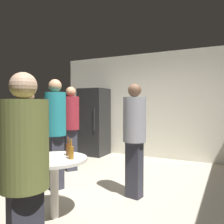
% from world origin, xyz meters
% --- Properties ---
extents(ground_plane, '(5.20, 5.20, 0.10)m').
position_xyz_m(ground_plane, '(0.00, 0.00, -0.05)').
color(ground_plane, '#B2A893').
extents(wall_back, '(5.32, 0.06, 2.70)m').
position_xyz_m(wall_back, '(0.00, 2.63, 1.35)').
color(wall_back, beige).
rests_on(wall_back, ground_plane).
extents(refrigerator, '(0.70, 0.68, 1.80)m').
position_xyz_m(refrigerator, '(-1.58, 2.20, 0.90)').
color(refrigerator, black).
rests_on(refrigerator, ground_plane).
extents(foreground_table, '(0.80, 0.80, 0.73)m').
position_xyz_m(foreground_table, '(-0.16, -1.05, 0.63)').
color(foreground_table, beige).
rests_on(foreground_table, ground_plane).
extents(beer_bottle_amber, '(0.06, 0.06, 0.23)m').
position_xyz_m(beer_bottle_amber, '(0.05, -0.99, 0.82)').
color(beer_bottle_amber, '#8C5919').
rests_on(beer_bottle_amber, foreground_table).
extents(beer_bottle_brown, '(0.06, 0.06, 0.23)m').
position_xyz_m(beer_bottle_brown, '(-0.09, -0.86, 0.82)').
color(beer_bottle_brown, '#593314').
rests_on(beer_bottle_brown, foreground_table).
extents(plastic_cup_red, '(0.08, 0.08, 0.11)m').
position_xyz_m(plastic_cup_red, '(-0.28, -1.07, 0.79)').
color(plastic_cup_red, red).
rests_on(plastic_cup_red, foreground_table).
extents(person_in_gray_shirt, '(0.39, 0.39, 1.69)m').
position_xyz_m(person_in_gray_shirt, '(0.48, -0.03, 0.99)').
color(person_in_gray_shirt, '#2D2D38').
rests_on(person_in_gray_shirt, ground_plane).
extents(person_in_black_shirt, '(0.46, 0.46, 1.63)m').
position_xyz_m(person_in_black_shirt, '(-2.07, 0.39, 0.95)').
color(person_in_black_shirt, '#2D2D38').
rests_on(person_in_black_shirt, ground_plane).
extents(person_in_olive_shirt, '(0.45, 0.45, 1.61)m').
position_xyz_m(person_in_olive_shirt, '(0.44, -2.06, 0.94)').
color(person_in_olive_shirt, '#2D2D38').
rests_on(person_in_olive_shirt, ground_plane).
extents(person_in_maroon_shirt, '(0.48, 0.48, 1.74)m').
position_xyz_m(person_in_maroon_shirt, '(-1.21, 0.68, 1.02)').
color(person_in_maroon_shirt, '#2D2D38').
rests_on(person_in_maroon_shirt, ground_plane).
extents(person_in_teal_shirt, '(0.44, 0.44, 1.78)m').
position_xyz_m(person_in_teal_shirt, '(-0.78, -0.30, 1.05)').
color(person_in_teal_shirt, '#2D2D38').
rests_on(person_in_teal_shirt, ground_plane).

